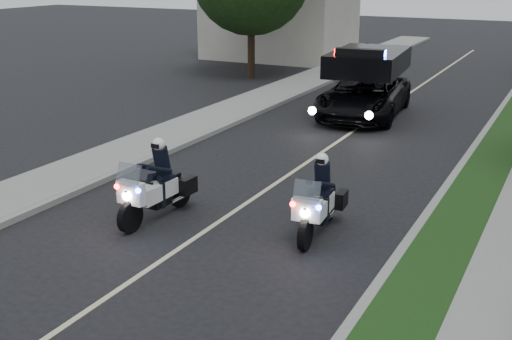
{
  "coord_description": "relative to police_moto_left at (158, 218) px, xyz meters",
  "views": [
    {
      "loc": [
        6.85,
        -10.23,
        5.52
      ],
      "look_at": [
        0.43,
        2.36,
        1.0
      ],
      "focal_mm": 45.52,
      "sensor_mm": 36.0,
      "label": 1
    }
  ],
  "objects": [
    {
      "name": "tree_left_far",
      "position": [
        -8.23,
        23.97,
        0.0
      ],
      "size": [
        8.11,
        8.11,
        11.08
      ],
      "primitive_type": null,
      "rotation": [
        0.0,
        0.0,
        0.25
      ],
      "color": "#163611",
      "rests_on": "ground"
    },
    {
      "name": "grass_verge",
      "position": [
        6.15,
        9.06,
        0.08
      ],
      "size": [
        1.2,
        60.0,
        0.16
      ],
      "primitive_type": "cube",
      "color": "#193814",
      "rests_on": "ground"
    },
    {
      "name": "curb_left",
      "position": [
        -2.75,
        9.06,
        0.07
      ],
      "size": [
        0.2,
        60.0,
        0.15
      ],
      "primitive_type": "cube",
      "color": "gray",
      "rests_on": "ground"
    },
    {
      "name": "lane_marking",
      "position": [
        1.35,
        9.06,
        0.0
      ],
      "size": [
        0.12,
        50.0,
        0.01
      ],
      "primitive_type": "cube",
      "color": "#BFB78C",
      "rests_on": "ground"
    },
    {
      "name": "curb_right",
      "position": [
        5.45,
        9.06,
        0.07
      ],
      "size": [
        0.2,
        60.0,
        0.15
      ],
      "primitive_type": "cube",
      "color": "gray",
      "rests_on": "ground"
    },
    {
      "name": "tree_left_near",
      "position": [
        -6.83,
        17.76,
        0.0
      ],
      "size": [
        6.83,
        6.83,
        9.67
      ],
      "primitive_type": null,
      "rotation": [
        0.0,
        0.0,
        -0.2
      ],
      "color": "#1A3A13",
      "rests_on": "ground"
    },
    {
      "name": "police_moto_right",
      "position": [
        3.56,
        0.84,
        0.0
      ],
      "size": [
        0.9,
        2.13,
        1.76
      ],
      "primitive_type": null,
      "rotation": [
        0.0,
        0.0,
        0.09
      ],
      "color": "silver",
      "rests_on": "ground"
    },
    {
      "name": "bicycle",
      "position": [
        -0.81,
        17.52,
        0.0
      ],
      "size": [
        0.86,
        1.93,
        0.98
      ],
      "primitive_type": "imported",
      "rotation": [
        0.0,
        0.0,
        -0.12
      ],
      "color": "black",
      "rests_on": "ground"
    },
    {
      "name": "ground",
      "position": [
        1.35,
        -0.94,
        0.0
      ],
      "size": [
        120.0,
        120.0,
        0.0
      ],
      "primitive_type": "plane",
      "color": "black",
      "rests_on": "ground"
    },
    {
      "name": "sidewalk_left",
      "position": [
        -3.85,
        9.06,
        0.08
      ],
      "size": [
        2.0,
        60.0,
        0.16
      ],
      "primitive_type": "cube",
      "color": "gray",
      "rests_on": "ground"
    },
    {
      "name": "police_suv",
      "position": [
        0.93,
        12.05,
        0.0
      ],
      "size": [
        3.25,
        6.06,
        2.84
      ],
      "primitive_type": "imported",
      "rotation": [
        0.0,
        0.0,
        0.1
      ],
      "color": "black",
      "rests_on": "ground"
    },
    {
      "name": "cyclist",
      "position": [
        -0.81,
        17.52,
        0.0
      ],
      "size": [
        0.68,
        0.45,
        1.89
      ],
      "primitive_type": "imported",
      "rotation": [
        0.0,
        0.0,
        3.14
      ],
      "color": "black",
      "rests_on": "ground"
    },
    {
      "name": "police_moto_left",
      "position": [
        0.0,
        0.0,
        0.0
      ],
      "size": [
        0.86,
        2.21,
        1.86
      ],
      "primitive_type": null,
      "rotation": [
        0.0,
        0.0,
        -0.04
      ],
      "color": "white",
      "rests_on": "ground"
    }
  ]
}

